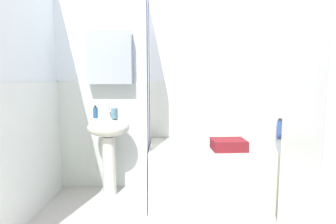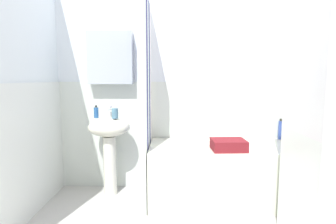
{
  "view_description": "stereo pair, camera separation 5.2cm",
  "coord_description": "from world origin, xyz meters",
  "px_view_note": "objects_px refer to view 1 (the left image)",
  "views": [
    {
      "loc": [
        -0.35,
        -1.84,
        1.24
      ],
      "look_at": [
        -0.33,
        0.86,
        0.91
      ],
      "focal_mm": 29.72,
      "sensor_mm": 36.0,
      "label": 1
    },
    {
      "loc": [
        -0.3,
        -1.84,
        1.24
      ],
      "look_at": [
        -0.33,
        0.86,
        0.91
      ],
      "focal_mm": 29.72,
      "sensor_mm": 36.0,
      "label": 2
    }
  ],
  "objects_px": {
    "sink": "(109,139)",
    "shampoo_bottle": "(280,129)",
    "toothbrush_cup": "(115,113)",
    "body_wash_bottle": "(292,130)",
    "bathtub": "(231,173)",
    "towel_folded": "(229,145)",
    "soap_dispenser": "(96,112)"
  },
  "relations": [
    {
      "from": "body_wash_bottle",
      "to": "towel_folded",
      "type": "height_order",
      "value": "body_wash_bottle"
    },
    {
      "from": "bathtub",
      "to": "towel_folded",
      "type": "distance_m",
      "value": 0.39
    },
    {
      "from": "sink",
      "to": "bathtub",
      "type": "bearing_deg",
      "value": -6.93
    },
    {
      "from": "toothbrush_cup",
      "to": "body_wash_bottle",
      "type": "bearing_deg",
      "value": 4.12
    },
    {
      "from": "sink",
      "to": "soap_dispenser",
      "type": "bearing_deg",
      "value": 177.17
    },
    {
      "from": "toothbrush_cup",
      "to": "shampoo_bottle",
      "type": "distance_m",
      "value": 1.81
    },
    {
      "from": "toothbrush_cup",
      "to": "body_wash_bottle",
      "type": "height_order",
      "value": "toothbrush_cup"
    },
    {
      "from": "bathtub",
      "to": "towel_folded",
      "type": "relative_size",
      "value": 5.29
    },
    {
      "from": "toothbrush_cup",
      "to": "towel_folded",
      "type": "bearing_deg",
      "value": -15.16
    },
    {
      "from": "sink",
      "to": "body_wash_bottle",
      "type": "bearing_deg",
      "value": 2.96
    },
    {
      "from": "sink",
      "to": "body_wash_bottle",
      "type": "xyz_separation_m",
      "value": [
        1.98,
        0.1,
        0.07
      ]
    },
    {
      "from": "sink",
      "to": "body_wash_bottle",
      "type": "distance_m",
      "value": 1.98
    },
    {
      "from": "sink",
      "to": "toothbrush_cup",
      "type": "height_order",
      "value": "toothbrush_cup"
    },
    {
      "from": "sink",
      "to": "bathtub",
      "type": "distance_m",
      "value": 1.31
    },
    {
      "from": "sink",
      "to": "shampoo_bottle",
      "type": "xyz_separation_m",
      "value": [
        1.86,
        0.14,
        0.07
      ]
    },
    {
      "from": "shampoo_bottle",
      "to": "towel_folded",
      "type": "bearing_deg",
      "value": -144.9
    },
    {
      "from": "toothbrush_cup",
      "to": "towel_folded",
      "type": "distance_m",
      "value": 1.18
    },
    {
      "from": "sink",
      "to": "soap_dispenser",
      "type": "xyz_separation_m",
      "value": [
        -0.13,
        0.01,
        0.28
      ]
    },
    {
      "from": "soap_dispenser",
      "to": "bathtub",
      "type": "relative_size",
      "value": 0.08
    },
    {
      "from": "soap_dispenser",
      "to": "towel_folded",
      "type": "height_order",
      "value": "soap_dispenser"
    },
    {
      "from": "soap_dispenser",
      "to": "toothbrush_cup",
      "type": "height_order",
      "value": "soap_dispenser"
    },
    {
      "from": "sink",
      "to": "bathtub",
      "type": "xyz_separation_m",
      "value": [
        1.26,
        -0.15,
        -0.32
      ]
    },
    {
      "from": "sink",
      "to": "shampoo_bottle",
      "type": "relative_size",
      "value": 3.66
    },
    {
      "from": "toothbrush_cup",
      "to": "sink",
      "type": "bearing_deg",
      "value": 154.72
    },
    {
      "from": "body_wash_bottle",
      "to": "toothbrush_cup",
      "type": "bearing_deg",
      "value": -175.88
    },
    {
      "from": "toothbrush_cup",
      "to": "towel_folded",
      "type": "height_order",
      "value": "toothbrush_cup"
    },
    {
      "from": "body_wash_bottle",
      "to": "shampoo_bottle",
      "type": "distance_m",
      "value": 0.12
    },
    {
      "from": "body_wash_bottle",
      "to": "shampoo_bottle",
      "type": "xyz_separation_m",
      "value": [
        -0.12,
        0.03,
        0.01
      ]
    },
    {
      "from": "soap_dispenser",
      "to": "sink",
      "type": "bearing_deg",
      "value": -2.83
    },
    {
      "from": "body_wash_bottle",
      "to": "towel_folded",
      "type": "xyz_separation_m",
      "value": [
        -0.79,
        -0.44,
        -0.05
      ]
    },
    {
      "from": "sink",
      "to": "soap_dispenser",
      "type": "relative_size",
      "value": 6.25
    },
    {
      "from": "sink",
      "to": "toothbrush_cup",
      "type": "bearing_deg",
      "value": -25.28
    }
  ]
}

